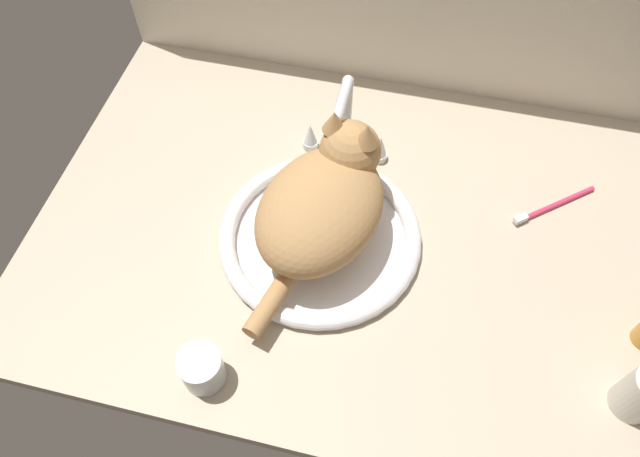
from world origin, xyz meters
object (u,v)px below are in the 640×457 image
cat (326,199)px  metal_jar (202,369)px  faucet (345,129)px  toothbrush (552,206)px  sink_basin (320,236)px

cat → metal_jar: size_ratio=5.64×
faucet → toothbrush: size_ratio=1.34×
faucet → cat: (0.55, -18.75, 2.34)cm
sink_basin → faucet: size_ratio=1.81×
cat → toothbrush: 44.68cm
cat → faucet: bearing=91.7°
cat → toothbrush: size_ratio=2.60×
faucet → cat: cat is taller
faucet → cat: bearing=-88.3°
sink_basin → metal_jar: size_ratio=5.28×
cat → sink_basin: bearing=-105.4°
cat → metal_jar: cat is taller
faucet → toothbrush: 42.19cm
cat → toothbrush: cat is taller
faucet → metal_jar: 51.51cm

